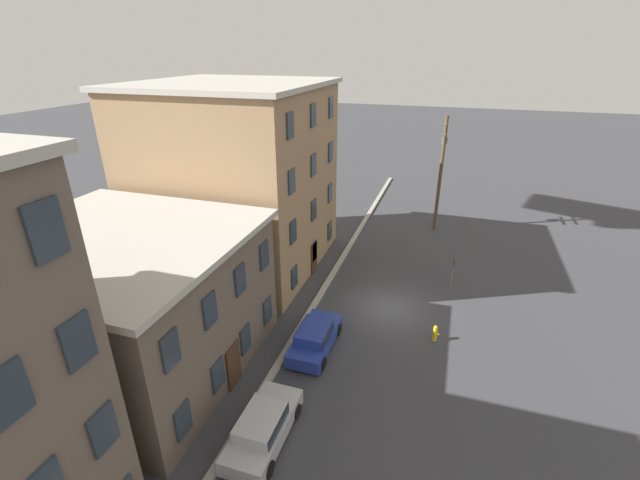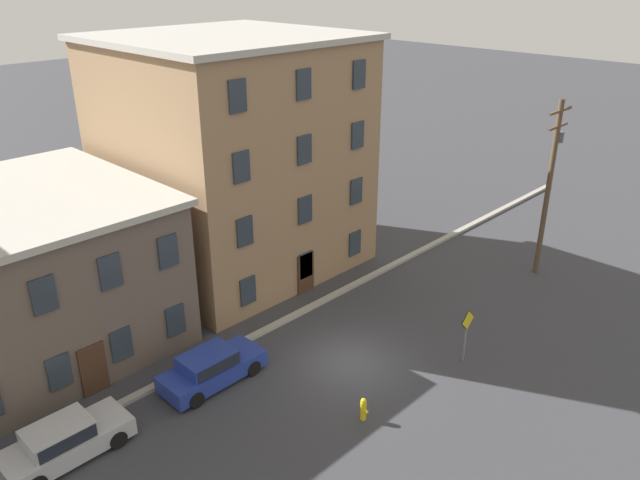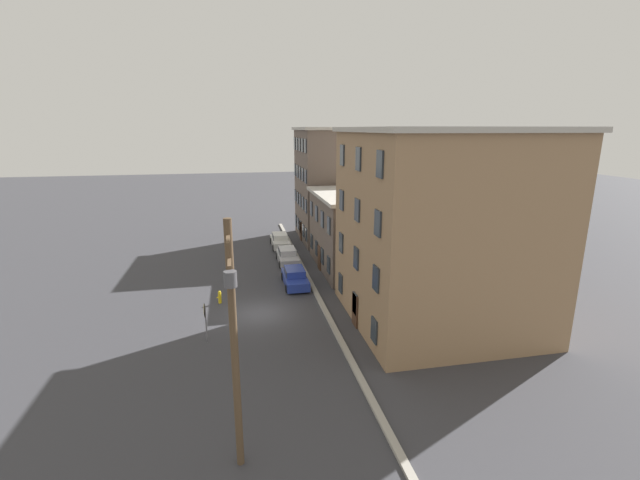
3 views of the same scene
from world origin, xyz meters
name	(u,v)px [view 3 (image 3 of 3)]	position (x,y,z in m)	size (l,w,h in m)	color
ground_plane	(260,313)	(0.00, 0.00, 0.00)	(200.00, 200.00, 0.00)	#38383D
kerb_strip	(323,307)	(0.00, 4.50, 0.08)	(56.00, 0.36, 0.16)	#9E998E
apartment_corner	(340,184)	(-19.60, 10.57, 6.35)	(10.00, 9.66, 12.67)	#66564C
apartment_midblock	(377,230)	(-8.67, 11.42, 3.48)	(10.89, 11.37, 6.94)	#66564C
apartment_far	(440,228)	(3.15, 11.55, 6.32)	(12.09, 11.61, 12.62)	#9E7A56
car_white	(280,240)	(-17.16, 3.28, 0.75)	(4.40, 1.92, 1.43)	silver
car_silver	(287,255)	(-11.18, 3.33, 0.75)	(4.40, 1.92, 1.43)	#B7B7BC
car_blue	(295,277)	(-5.03, 3.17, 0.75)	(4.40, 1.92, 1.43)	#233899
caution_sign	(205,316)	(3.55, -3.45, 1.69)	(0.96, 0.08, 2.53)	slate
utility_pole	(234,336)	(13.81, -1.65, 5.42)	(2.40, 0.44, 9.66)	brown
fire_hydrant	(220,297)	(-2.42, -2.81, 0.48)	(0.24, 0.34, 0.96)	yellow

